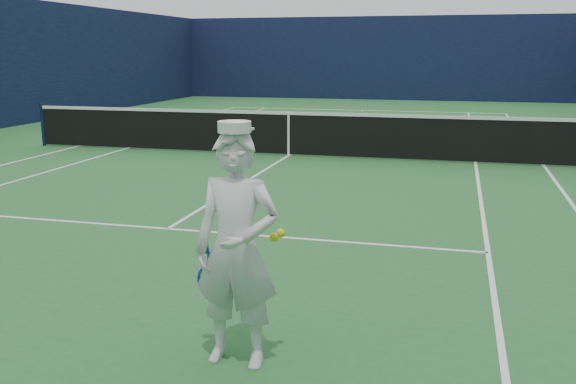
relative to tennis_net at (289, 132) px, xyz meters
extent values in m
plane|color=#25632C|center=(0.00, 0.00, -0.55)|extent=(80.00, 80.00, 0.00)
cube|color=white|center=(0.00, 11.88, -0.55)|extent=(11.03, 0.06, 0.01)
cube|color=white|center=(-5.49, 0.00, -0.55)|extent=(0.06, 23.83, 0.01)
cube|color=white|center=(5.49, 0.00, -0.55)|extent=(0.06, 23.83, 0.01)
cube|color=white|center=(-4.12, 0.00, -0.55)|extent=(0.06, 23.77, 0.01)
cube|color=white|center=(4.12, 0.00, -0.55)|extent=(0.06, 23.77, 0.01)
cube|color=white|center=(0.00, 6.40, -0.55)|extent=(8.23, 0.06, 0.01)
cube|color=white|center=(0.00, -6.40, -0.55)|extent=(8.23, 0.06, 0.01)
cube|color=white|center=(0.00, 0.00, -0.55)|extent=(0.06, 12.80, 0.01)
cube|color=white|center=(0.00, 11.73, -0.55)|extent=(0.06, 0.30, 0.01)
cube|color=#0E1433|center=(0.00, 18.00, 1.45)|extent=(20.12, 0.12, 4.00)
cylinder|color=#141E4C|center=(-6.40, 0.00, -0.02)|extent=(0.09, 0.09, 1.07)
cube|color=black|center=(0.00, 0.00, -0.05)|extent=(12.79, 0.02, 0.92)
cube|color=white|center=(0.00, 0.00, 0.42)|extent=(12.79, 0.04, 0.07)
cube|color=white|center=(0.00, 0.00, -0.08)|extent=(0.05, 0.03, 0.94)
imported|color=white|center=(2.14, -9.71, 0.34)|extent=(0.66, 0.43, 1.79)
cylinder|color=white|center=(2.14, -9.71, 1.25)|extent=(0.24, 0.24, 0.08)
cube|color=white|center=(2.14, -9.58, 1.22)|extent=(0.18, 0.10, 0.02)
cylinder|color=navy|center=(1.86, -9.63, 0.37)|extent=(0.03, 0.09, 0.22)
cube|color=#2040B1|center=(1.86, -9.57, 0.19)|extent=(0.02, 0.02, 0.14)
torus|color=#2040B1|center=(1.86, -9.51, -0.02)|extent=(0.29, 0.10, 0.29)
cube|color=beige|center=(1.86, -9.51, -0.02)|extent=(0.22, 0.01, 0.30)
sphere|color=yellow|center=(2.40, -9.61, 0.43)|extent=(0.07, 0.07, 0.07)
sphere|color=yellow|center=(2.45, -9.59, 0.46)|extent=(0.07, 0.07, 0.07)
camera|label=1|loc=(3.66, -14.01, 1.78)|focal=40.00mm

